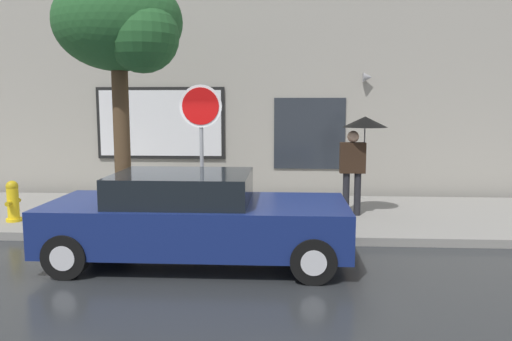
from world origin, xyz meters
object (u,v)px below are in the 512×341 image
object	(u,v)px
parked_car	(195,218)
stop_sign	(201,128)
fire_hydrant	(13,201)
pedestrian_with_umbrella	(360,139)
street_tree	(123,28)

from	to	relation	value
parked_car	stop_sign	size ratio (longest dim) A/B	1.73
fire_hydrant	stop_sign	bearing A→B (deg)	-6.56
parked_car	pedestrian_with_umbrella	xyz separation A→B (m)	(2.90, 2.80, 1.03)
parked_car	fire_hydrant	xyz separation A→B (m)	(-3.94, 1.87, -0.15)
pedestrian_with_umbrella	street_tree	bearing A→B (deg)	-167.97
parked_car	fire_hydrant	world-z (taller)	parked_car
parked_car	stop_sign	world-z (taller)	stop_sign
fire_hydrant	street_tree	xyz separation A→B (m)	(2.32, -0.03, 3.28)
fire_hydrant	pedestrian_with_umbrella	world-z (taller)	pedestrian_with_umbrella
parked_car	street_tree	bearing A→B (deg)	131.48
street_tree	stop_sign	world-z (taller)	street_tree
pedestrian_with_umbrella	fire_hydrant	bearing A→B (deg)	-172.22
stop_sign	street_tree	bearing A→B (deg)	164.72
parked_car	street_tree	world-z (taller)	street_tree
fire_hydrant	street_tree	distance (m)	4.01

